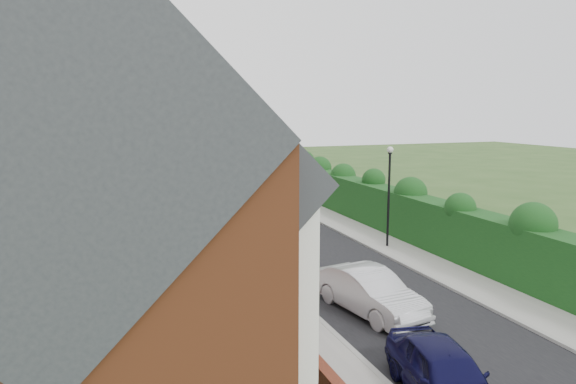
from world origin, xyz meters
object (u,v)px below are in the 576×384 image
at_px(car_silver_a, 369,292).
at_px(horse_cart, 262,194).
at_px(car_red, 222,193).
at_px(lamppost, 389,184).
at_px(horse, 272,205).
at_px(car_grey, 182,173).
at_px(car_silver_b, 261,239).
at_px(car_navy, 444,374).
at_px(car_white, 271,228).
at_px(car_green, 238,209).
at_px(car_beige, 196,183).
at_px(car_black, 181,166).

height_order(car_silver_a, horse_cart, horse_cart).
bearing_deg(car_red, lamppost, -77.12).
distance_m(car_silver_a, horse, 16.21).
distance_m(car_grey, horse_cart, 17.89).
bearing_deg(horse_cart, car_silver_b, -107.77).
bearing_deg(car_silver_b, car_red, 86.72).
height_order(car_navy, horse_cart, horse_cart).
height_order(car_white, car_grey, car_grey).
xyz_separation_m(car_green, horse, (2.39, 0.45, 0.04)).
relative_size(car_beige, horse_cart, 1.69).
distance_m(car_green, horse, 2.43).
height_order(car_silver_b, horse, horse).
xyz_separation_m(car_navy, car_grey, (0.26, 41.42, -0.03)).
bearing_deg(lamppost, horse, 109.09).
bearing_deg(car_green, car_white, -94.62).
xyz_separation_m(car_green, car_black, (0.52, 26.00, -0.01)).
distance_m(car_silver_a, car_beige, 28.65).
xyz_separation_m(car_green, horse_cart, (2.39, 2.59, 0.45)).
bearing_deg(lamppost, car_green, 122.69).
relative_size(car_red, horse, 2.36).
relative_size(lamppost, car_silver_a, 1.11).
bearing_deg(car_beige, car_white, -98.76).
bearing_deg(car_grey, car_red, -91.15).
bearing_deg(car_red, car_navy, -97.81).
xyz_separation_m(car_green, car_red, (0.48, 6.41, -0.02)).
bearing_deg(car_red, car_silver_a, -95.61).
xyz_separation_m(car_grey, car_black, (0.80, 5.72, 0.09)).
bearing_deg(horse_cart, car_red, 116.53).
bearing_deg(lamppost, car_red, 108.56).
height_order(car_white, horse, horse).
xyz_separation_m(car_navy, car_silver_b, (-0.34, 13.54, 0.08)).
distance_m(lamppost, car_red, 16.04).
relative_size(car_silver_b, car_red, 1.23).
bearing_deg(lamppost, car_navy, -115.80).
relative_size(car_silver_b, horse, 2.91).
distance_m(car_silver_b, car_green, 7.65).
bearing_deg(car_green, car_silver_a, -97.82).
bearing_deg(car_silver_a, car_beige, 81.58).
distance_m(lamppost, car_navy, 14.17).
bearing_deg(car_red, horse_cart, -69.14).
bearing_deg(car_grey, lamppost, -82.94).
distance_m(car_navy, car_grey, 41.42).
xyz_separation_m(car_navy, horse_cart, (2.93, 23.74, 0.52)).
distance_m(car_navy, car_black, 47.16).
height_order(car_silver_b, car_green, car_silver_b).
bearing_deg(lamppost, car_silver_a, -125.42).
distance_m(car_navy, horse, 21.79).
height_order(car_silver_a, car_silver_b, car_silver_b).
distance_m(car_green, car_red, 6.43).
distance_m(car_silver_b, horse, 8.69).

